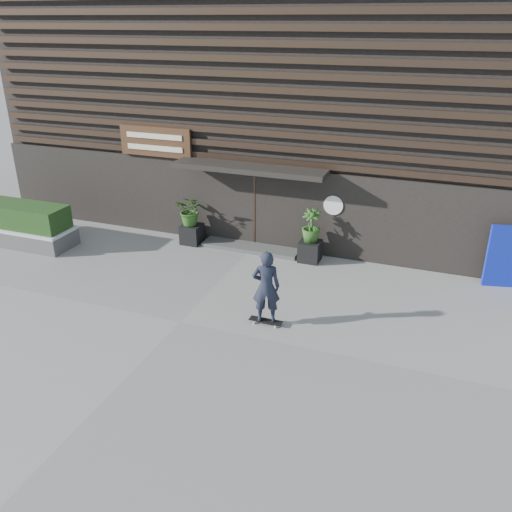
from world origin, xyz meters
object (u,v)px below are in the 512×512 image
at_px(planter_pot_left, 192,234).
at_px(raised_bed, 21,235).
at_px(skateboarder, 266,287).
at_px(planter_pot_right, 310,251).

height_order(planter_pot_left, raised_bed, planter_pot_left).
bearing_deg(planter_pot_left, skateboarder, -44.86).
bearing_deg(raised_bed, planter_pot_right, 11.79).
bearing_deg(planter_pot_right, skateboarder, -90.15).
bearing_deg(skateboarder, planter_pot_right, 89.85).
bearing_deg(skateboarder, raised_bed, 167.66).
height_order(planter_pot_left, skateboarder, skateboarder).
xyz_separation_m(planter_pot_left, raised_bed, (-5.02, -1.84, -0.05)).
distance_m(planter_pot_right, raised_bed, 9.01).
bearing_deg(raised_bed, planter_pot_left, 20.14).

